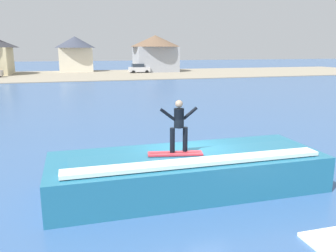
{
  "coord_description": "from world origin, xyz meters",
  "views": [
    {
      "loc": [
        -3.81,
        -10.96,
        4.69
      ],
      "look_at": [
        -0.18,
        1.9,
        1.67
      ],
      "focal_mm": 36.69,
      "sensor_mm": 36.0,
      "label": 1
    }
  ],
  "objects_px": {
    "wave_crest": "(188,171)",
    "surfer": "(179,123)",
    "car_far_shore": "(139,68)",
    "house_gabled_white": "(155,51)",
    "surfboard": "(175,154)",
    "house_small_cottage": "(75,51)"
  },
  "relations": [
    {
      "from": "wave_crest",
      "to": "house_small_cottage",
      "type": "xyz_separation_m",
      "value": [
        -2.41,
        63.31,
        3.51
      ]
    },
    {
      "from": "wave_crest",
      "to": "car_far_shore",
      "type": "distance_m",
      "value": 56.88
    },
    {
      "from": "wave_crest",
      "to": "house_gabled_white",
      "type": "xyz_separation_m",
      "value": [
        13.34,
        59.29,
        3.53
      ]
    },
    {
      "from": "house_gabled_white",
      "to": "surfer",
      "type": "bearing_deg",
      "value": -103.0
    },
    {
      "from": "surfer",
      "to": "house_small_cottage",
      "type": "distance_m",
      "value": 63.58
    },
    {
      "from": "wave_crest",
      "to": "surfer",
      "type": "height_order",
      "value": "surfer"
    },
    {
      "from": "surfboard",
      "to": "surfer",
      "type": "bearing_deg",
      "value": 27.91
    },
    {
      "from": "house_small_cottage",
      "to": "car_far_shore",
      "type": "bearing_deg",
      "value": -31.63
    },
    {
      "from": "house_small_cottage",
      "to": "surfer",
      "type": "bearing_deg",
      "value": -88.18
    },
    {
      "from": "surfboard",
      "to": "car_far_shore",
      "type": "height_order",
      "value": "car_far_shore"
    },
    {
      "from": "car_far_shore",
      "to": "surfboard",
      "type": "bearing_deg",
      "value": -99.85
    },
    {
      "from": "car_far_shore",
      "to": "house_gabled_white",
      "type": "xyz_separation_m",
      "value": [
        4.09,
        3.17,
        3.23
      ]
    },
    {
      "from": "wave_crest",
      "to": "house_small_cottage",
      "type": "relative_size",
      "value": 1.13
    },
    {
      "from": "car_far_shore",
      "to": "house_small_cottage",
      "type": "distance_m",
      "value": 14.08
    },
    {
      "from": "wave_crest",
      "to": "surfboard",
      "type": "height_order",
      "value": "surfboard"
    },
    {
      "from": "surfer",
      "to": "car_far_shore",
      "type": "relative_size",
      "value": 0.42
    },
    {
      "from": "surfer",
      "to": "house_gabled_white",
      "type": "height_order",
      "value": "house_gabled_white"
    },
    {
      "from": "surfboard",
      "to": "house_small_cottage",
      "type": "relative_size",
      "value": 0.22
    },
    {
      "from": "house_gabled_white",
      "to": "surfboard",
      "type": "bearing_deg",
      "value": -103.11
    },
    {
      "from": "surfboard",
      "to": "house_gabled_white",
      "type": "relative_size",
      "value": 0.18
    },
    {
      "from": "surfboard",
      "to": "house_gabled_white",
      "type": "xyz_separation_m",
      "value": [
        13.88,
        59.58,
        2.78
      ]
    },
    {
      "from": "surfer",
      "to": "house_small_cottage",
      "type": "bearing_deg",
      "value": 91.82
    }
  ]
}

